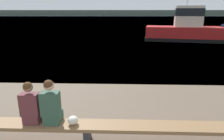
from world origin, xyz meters
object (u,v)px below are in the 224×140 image
(tugboat_red, at_px, (184,30))
(shopping_bag, at_px, (73,120))
(bench_main, at_px, (87,127))
(person_left, at_px, (31,106))
(person_right, at_px, (51,105))

(tugboat_red, bearing_deg, shopping_bag, 166.24)
(tugboat_red, bearing_deg, bench_main, 167.08)
(shopping_bag, distance_m, tugboat_red, 18.27)
(bench_main, bearing_deg, shopping_bag, -176.50)
(person_left, bearing_deg, bench_main, -0.65)
(shopping_bag, relative_size, tugboat_red, 0.03)
(shopping_bag, height_order, tugboat_red, tugboat_red)
(person_left, distance_m, shopping_bag, 0.94)
(person_right, bearing_deg, bench_main, -0.83)
(shopping_bag, bearing_deg, tugboat_red, 65.94)
(person_right, xyz_separation_m, tugboat_red, (7.90, 16.65, 0.19))
(person_right, relative_size, shopping_bag, 4.47)
(shopping_bag, bearing_deg, person_right, 176.33)
(person_right, distance_m, tugboat_red, 18.43)
(bench_main, distance_m, person_left, 1.28)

